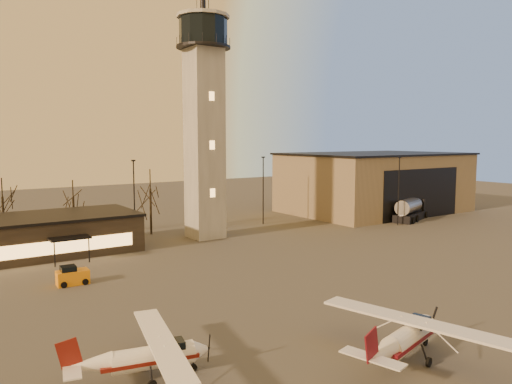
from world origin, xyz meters
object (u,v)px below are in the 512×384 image
fuel_truck (411,211)px  service_cart (72,277)px  control_tower (204,111)px  cessna_front (410,340)px  hangar (375,182)px  terminal (18,237)px  cessna_rear (156,360)px

fuel_truck → service_cart: size_ratio=3.58×
control_tower → cessna_front: 41.98m
cessna_front → control_tower: bearing=64.6°
control_tower → fuel_truck: (33.50, -6.01, -14.93)m
hangar → service_cart: hangar is taller
cessna_front → service_cart: (-12.54, 26.44, -0.45)m
terminal → fuel_truck: terminal is taller
cessna_rear → service_cart: size_ratio=3.83×
terminal → service_cart: terminal is taller
terminal → cessna_front: terminal is taller
control_tower → service_cart: 27.99m
control_tower → hangar: (36.00, 3.98, -11.17)m
service_cart → hangar: bearing=18.7°
terminal → cessna_rear: (1.36, -34.36, -1.17)m
control_tower → hangar: bearing=6.3°
cessna_front → fuel_truck: 52.12m
service_cart → cessna_rear: bearing=-89.5°
terminal → fuel_truck: bearing=-8.2°
cessna_rear → cessna_front: bearing=-12.1°
hangar → fuel_truck: 10.96m
terminal → service_cart: size_ratio=9.24×
hangar → service_cart: bearing=-164.0°
cessna_front → service_cart: bearing=100.8°
control_tower → cessna_rear: size_ratio=3.10×
cessna_front → hangar: bearing=29.8°
cessna_rear → fuel_truck: bearing=38.3°
cessna_rear → fuel_truck: (54.13, 26.37, 0.40)m
fuel_truck → cessna_front: bearing=-162.5°
control_tower → hangar: size_ratio=1.07×
hangar → cessna_rear: (-56.63, -36.36, -4.16)m
hangar → terminal: size_ratio=1.20×
terminal → cessna_front: bearing=-70.0°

